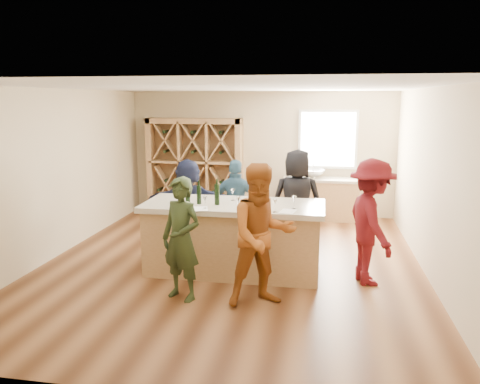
% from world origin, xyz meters
% --- Properties ---
extents(floor, '(6.00, 7.00, 0.10)m').
position_xyz_m(floor, '(0.00, 0.00, -0.05)').
color(floor, brown).
rests_on(floor, ground).
extents(ceiling, '(6.00, 7.00, 0.10)m').
position_xyz_m(ceiling, '(0.00, 0.00, 2.85)').
color(ceiling, white).
rests_on(ceiling, ground).
extents(wall_back, '(6.00, 0.10, 2.80)m').
position_xyz_m(wall_back, '(0.00, 3.55, 1.40)').
color(wall_back, '#C7B490').
rests_on(wall_back, ground).
extents(wall_front, '(6.00, 0.10, 2.80)m').
position_xyz_m(wall_front, '(0.00, -3.55, 1.40)').
color(wall_front, '#C7B490').
rests_on(wall_front, ground).
extents(wall_left, '(0.10, 7.00, 2.80)m').
position_xyz_m(wall_left, '(-3.05, 0.00, 1.40)').
color(wall_left, '#C7B490').
rests_on(wall_left, ground).
extents(wall_right, '(0.10, 7.00, 2.80)m').
position_xyz_m(wall_right, '(3.05, 0.00, 1.40)').
color(wall_right, '#C7B490').
rests_on(wall_right, ground).
extents(window_frame, '(1.30, 0.06, 1.30)m').
position_xyz_m(window_frame, '(1.50, 3.47, 1.75)').
color(window_frame, white).
rests_on(window_frame, wall_back).
extents(window_pane, '(1.18, 0.01, 1.18)m').
position_xyz_m(window_pane, '(1.50, 3.44, 1.75)').
color(window_pane, white).
rests_on(window_pane, wall_back).
extents(wine_rack, '(2.20, 0.45, 2.20)m').
position_xyz_m(wine_rack, '(-1.50, 3.27, 1.10)').
color(wine_rack, '#AB8152').
rests_on(wine_rack, floor).
extents(back_counter_base, '(1.60, 0.58, 0.86)m').
position_xyz_m(back_counter_base, '(1.40, 3.20, 0.43)').
color(back_counter_base, '#AB8152').
rests_on(back_counter_base, floor).
extents(back_counter_top, '(1.70, 0.62, 0.06)m').
position_xyz_m(back_counter_top, '(1.40, 3.20, 0.89)').
color(back_counter_top, '#C1B59E').
rests_on(back_counter_top, back_counter_base).
extents(sink, '(0.54, 0.54, 0.19)m').
position_xyz_m(sink, '(1.20, 3.20, 1.01)').
color(sink, silver).
rests_on(sink, back_counter_top).
extents(faucet, '(0.02, 0.02, 0.30)m').
position_xyz_m(faucet, '(1.20, 3.38, 1.07)').
color(faucet, silver).
rests_on(faucet, back_counter_top).
extents(tasting_counter_base, '(2.60, 1.00, 1.00)m').
position_xyz_m(tasting_counter_base, '(0.09, -0.33, 0.50)').
color(tasting_counter_base, '#AB8152').
rests_on(tasting_counter_base, floor).
extents(tasting_counter_top, '(2.72, 1.12, 0.08)m').
position_xyz_m(tasting_counter_top, '(0.09, -0.33, 1.04)').
color(tasting_counter_top, '#C1B59E').
rests_on(tasting_counter_top, tasting_counter_base).
extents(wine_bottle_a, '(0.10, 0.10, 0.30)m').
position_xyz_m(wine_bottle_a, '(-0.70, -0.47, 1.23)').
color(wine_bottle_a, black).
rests_on(wine_bottle_a, tasting_counter_top).
extents(wine_bottle_b, '(0.09, 0.09, 0.29)m').
position_xyz_m(wine_bottle_b, '(-0.55, -0.55, 1.22)').
color(wine_bottle_b, black).
rests_on(wine_bottle_b, tasting_counter_top).
extents(wine_bottle_c, '(0.07, 0.07, 0.28)m').
position_xyz_m(wine_bottle_c, '(-0.41, -0.46, 1.22)').
color(wine_bottle_c, black).
rests_on(wine_bottle_c, tasting_counter_top).
extents(wine_bottle_e, '(0.09, 0.09, 0.31)m').
position_xyz_m(wine_bottle_e, '(-0.13, -0.47, 1.24)').
color(wine_bottle_e, black).
rests_on(wine_bottle_e, tasting_counter_top).
extents(wine_glass_a, '(0.08, 0.08, 0.17)m').
position_xyz_m(wine_glass_a, '(-0.24, -0.74, 1.16)').
color(wine_glass_a, white).
rests_on(wine_glass_a, tasting_counter_top).
extents(wine_glass_b, '(0.09, 0.09, 0.20)m').
position_xyz_m(wine_glass_b, '(0.24, -0.74, 1.18)').
color(wine_glass_b, white).
rests_on(wine_glass_b, tasting_counter_top).
extents(wine_glass_c, '(0.08, 0.08, 0.17)m').
position_xyz_m(wine_glass_c, '(0.77, -0.79, 1.17)').
color(wine_glass_c, white).
rests_on(wine_glass_c, tasting_counter_top).
extents(wine_glass_d, '(0.07, 0.07, 0.17)m').
position_xyz_m(wine_glass_d, '(0.52, -0.52, 1.16)').
color(wine_glass_d, white).
rests_on(wine_glass_d, tasting_counter_top).
extents(wine_glass_e, '(0.09, 0.09, 0.20)m').
position_xyz_m(wine_glass_e, '(1.02, -0.53, 1.18)').
color(wine_glass_e, white).
rests_on(wine_glass_e, tasting_counter_top).
extents(tasting_menu_a, '(0.28, 0.33, 0.00)m').
position_xyz_m(tasting_menu_a, '(-0.31, -0.77, 1.08)').
color(tasting_menu_a, white).
rests_on(tasting_menu_a, tasting_counter_top).
extents(tasting_menu_b, '(0.29, 0.34, 0.00)m').
position_xyz_m(tasting_menu_b, '(0.39, -0.69, 1.08)').
color(tasting_menu_b, white).
rests_on(tasting_menu_b, tasting_counter_top).
extents(tasting_menu_c, '(0.26, 0.31, 0.00)m').
position_xyz_m(tasting_menu_c, '(0.94, -0.71, 1.08)').
color(tasting_menu_c, white).
rests_on(tasting_menu_c, tasting_counter_top).
extents(person_near_left, '(0.72, 0.64, 1.64)m').
position_xyz_m(person_near_left, '(-0.39, -1.43, 0.82)').
color(person_near_left, '#263319').
rests_on(person_near_left, floor).
extents(person_near_right, '(1.02, 0.83, 1.85)m').
position_xyz_m(person_near_right, '(0.67, -1.42, 0.92)').
color(person_near_right, '#994C19').
rests_on(person_near_right, floor).
extents(person_server, '(0.84, 1.27, 1.81)m').
position_xyz_m(person_server, '(2.11, -0.43, 0.91)').
color(person_server, '#590F14').
rests_on(person_server, floor).
extents(person_far_mid, '(0.95, 0.50, 1.61)m').
position_xyz_m(person_far_mid, '(-0.06, 0.72, 0.80)').
color(person_far_mid, '#335972').
rests_on(person_far_mid, floor).
extents(person_far_right, '(0.90, 0.60, 1.80)m').
position_xyz_m(person_far_right, '(0.98, 0.82, 0.90)').
color(person_far_right, black).
rests_on(person_far_right, floor).
extents(person_far_left, '(1.56, 0.81, 1.60)m').
position_xyz_m(person_far_left, '(-0.94, 0.79, 0.80)').
color(person_far_left, '#191E38').
rests_on(person_far_left, floor).
extents(wine_glass_f, '(0.07, 0.07, 0.18)m').
position_xyz_m(wine_glass_f, '(0.04, -0.13, 1.17)').
color(wine_glass_f, white).
rests_on(wine_glass_f, tasting_counter_top).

